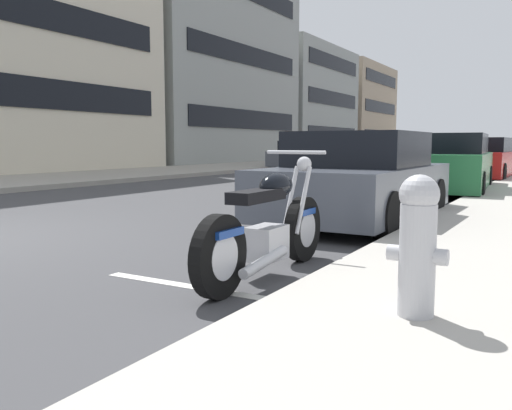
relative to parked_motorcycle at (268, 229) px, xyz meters
name	(u,v)px	position (x,y,z in m)	size (l,w,h in m)	color
sidewalk_far_curb	(138,173)	(11.36, 11.87, -0.37)	(120.00, 5.00, 0.14)	gray
parking_stall_stripe	(212,290)	(-0.64, 0.17, -0.43)	(0.12, 2.20, 0.01)	silver
parked_motorcycle	(268,229)	(0.00, 0.00, 0.00)	(2.21, 0.62, 1.13)	black
parked_car_across_street	(358,180)	(3.67, 0.45, 0.20)	(4.04, 1.97, 1.37)	#4C515B
parked_car_mid_block	(446,165)	(9.43, 0.24, 0.25)	(4.77, 2.19, 1.43)	#236638
parked_car_behind_motorcycle	(481,160)	(14.92, 0.15, 0.23)	(4.44, 1.91, 1.39)	#AD1919
parked_car_far_down_curb	(494,156)	(20.59, 0.38, 0.25)	(4.36, 2.15, 1.43)	gray
parked_car_near_corner	(505,154)	(26.50, 0.47, 0.22)	(4.29, 1.89, 1.40)	#AD1919
crossing_truck	(405,150)	(25.86, 5.51, 0.43)	(2.42, 5.02, 1.86)	maroon
car_opposite_curb	(303,155)	(19.51, 8.73, 0.21)	(4.65, 1.97, 1.34)	#4C515B
fire_hydrant	(418,242)	(-0.90, -1.52, 0.17)	(0.24, 0.36, 0.87)	#B7B7BC
townhouse_far_uphill	(169,69)	(23.42, 20.00, 5.53)	(13.87, 11.72, 11.93)	#939993
townhouse_mid_block	(288,104)	(36.92, 18.25, 4.08)	(11.71, 8.24, 9.03)	#939993
townhouse_behind_pole	(335,112)	(49.58, 19.07, 4.12)	(11.58, 9.87, 9.10)	tan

